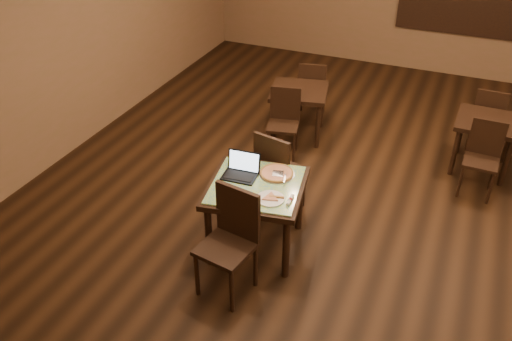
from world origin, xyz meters
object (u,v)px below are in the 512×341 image
at_px(other_table_a, 487,128).
at_px(other_table_a_chair_near, 483,153).
at_px(tiled_table, 256,193).
at_px(pizza_pan, 277,174).
at_px(laptop, 242,169).
at_px(chair_main_far, 277,169).
at_px(other_table_b_chair_far, 312,88).
at_px(chair_main_near, 231,236).
at_px(other_table_a_chair_far, 488,116).
at_px(other_table_b_chair_near, 284,118).
at_px(other_table_b, 299,97).

distance_m(other_table_a, other_table_a_chair_near, 0.52).
xyz_separation_m(tiled_table, other_table_a_chair_near, (2.01, 1.95, -0.16)).
relative_size(tiled_table, pizza_pan, 2.94).
bearing_deg(laptop, pizza_pan, 18.70).
relative_size(chair_main_far, other_table_b_chair_far, 1.12).
height_order(chair_main_near, other_table_a_chair_far, chair_main_near).
bearing_deg(other_table_b_chair_far, other_table_a_chair_near, 145.47).
distance_m(laptop, other_table_a_chair_near, 2.90).
height_order(chair_main_near, chair_main_far, chair_main_near).
bearing_deg(other_table_b_chair_near, laptop, -95.98).
distance_m(other_table_b_chair_near, other_table_b_chair_far, 1.05).
distance_m(tiled_table, other_table_a, 3.18).
height_order(other_table_a_chair_far, other_table_b_chair_near, other_table_b_chair_near).
bearing_deg(pizza_pan, other_table_b_chair_near, 107.84).
bearing_deg(tiled_table, other_table_b, 89.62).
relative_size(laptop, other_table_a_chair_near, 0.40).
distance_m(pizza_pan, other_table_b_chair_far, 2.73).
xyz_separation_m(chair_main_near, laptop, (-0.22, 0.71, 0.23)).
relative_size(other_table_a, other_table_a_chair_near, 0.85).
bearing_deg(other_table_b_chair_near, chair_main_far, -85.49).
height_order(other_table_a, other_table_a_chair_far, other_table_a_chair_far).
relative_size(other_table_a, other_table_a_chair_far, 0.85).
relative_size(tiled_table, other_table_b, 1.20).
distance_m(other_table_a_chair_near, other_table_b_chair_far, 2.57).
bearing_deg(tiled_table, laptop, 143.17).
relative_size(other_table_a, other_table_b_chair_near, 0.84).
distance_m(laptop, other_table_b_chair_near, 1.80).
distance_m(pizza_pan, other_table_a_chair_far, 3.34).
xyz_separation_m(other_table_a_chair_far, other_table_b_chair_far, (-2.38, -0.07, 0.01)).
distance_m(tiled_table, other_table_b_chair_near, 1.91).
bearing_deg(chair_main_far, other_table_b_chair_far, -68.81).
distance_m(chair_main_far, pizza_pan, 0.45).
bearing_deg(pizza_pan, other_table_b_chair_far, 100.36).
bearing_deg(chair_main_near, laptop, 116.61).
bearing_deg(other_table_b_chair_near, other_table_a_chair_far, 12.37).
relative_size(chair_main_near, other_table_a_chair_far, 1.18).
bearing_deg(chair_main_near, other_table_b_chair_near, 109.39).
distance_m(chair_main_far, other_table_a_chair_near, 2.43).
height_order(chair_main_near, pizza_pan, chair_main_near).
distance_m(other_table_a, other_table_b_chair_far, 2.42).
bearing_deg(laptop, other_table_a, 42.50).
height_order(tiled_table, other_table_b_chair_near, other_table_b_chair_near).
distance_m(chair_main_near, chair_main_far, 1.22).
distance_m(chair_main_near, other_table_a_chair_far, 4.11).
relative_size(chair_main_near, chair_main_far, 1.04).
height_order(pizza_pan, other_table_b, pizza_pan).
bearing_deg(chair_main_far, laptop, 83.06).
relative_size(chair_main_far, other_table_a_chair_far, 1.14).
distance_m(chair_main_near, pizza_pan, 0.87).
bearing_deg(other_table_b, other_table_b_chair_near, -104.42).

